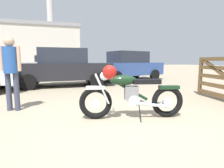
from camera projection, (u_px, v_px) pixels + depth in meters
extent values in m
plane|color=gray|center=(126.00, 123.00, 3.25)|extent=(80.00, 80.00, 0.00)
torus|color=black|center=(96.00, 103.00, 3.44)|extent=(0.64, 0.30, 0.64)
cylinder|color=silver|center=(96.00, 103.00, 3.44)|extent=(0.20, 0.13, 0.18)
torus|color=black|center=(167.00, 101.00, 3.55)|extent=(0.64, 0.30, 0.64)
cylinder|color=silver|center=(167.00, 101.00, 3.55)|extent=(0.20, 0.13, 0.18)
cube|color=silver|center=(95.00, 88.00, 3.40)|extent=(0.38, 0.23, 0.06)
cube|color=black|center=(169.00, 87.00, 3.51)|extent=(0.42, 0.24, 0.07)
cylinder|color=silver|center=(102.00, 89.00, 3.33)|extent=(0.28, 0.12, 0.58)
cylinder|color=silver|center=(102.00, 88.00, 3.48)|extent=(0.28, 0.12, 0.58)
sphere|color=silver|center=(104.00, 76.00, 3.38)|extent=(0.17, 0.17, 0.17)
cylinder|color=silver|center=(108.00, 72.00, 3.38)|extent=(0.21, 0.60, 0.03)
sphere|color=#B21914|center=(109.00, 72.00, 3.08)|extent=(0.25, 0.25, 0.25)
cylinder|color=black|center=(129.00, 89.00, 3.45)|extent=(0.74, 0.28, 0.47)
ellipsoid|color=black|center=(123.00, 80.00, 3.42)|extent=(0.56, 0.37, 0.20)
cube|color=black|center=(146.00, 81.00, 3.46)|extent=(0.58, 0.35, 0.09)
cube|color=slate|center=(131.00, 93.00, 3.47)|extent=(0.30, 0.25, 0.26)
cylinder|color=silver|center=(133.00, 100.00, 3.49)|extent=(0.27, 0.26, 0.22)
cylinder|color=silver|center=(153.00, 105.00, 3.43)|extent=(0.69, 0.27, 0.14)
cylinder|color=silver|center=(150.00, 103.00, 3.63)|extent=(0.69, 0.27, 0.14)
cylinder|color=black|center=(140.00, 112.00, 3.35)|extent=(0.09, 0.23, 0.33)
cube|color=brown|center=(200.00, 75.00, 5.86)|extent=(0.10, 0.12, 1.20)
cylinder|color=#383D51|center=(17.00, 92.00, 4.01)|extent=(0.12, 0.12, 0.86)
cylinder|color=#383D51|center=(9.00, 92.00, 4.01)|extent=(0.12, 0.12, 0.86)
cylinder|color=#234C93|center=(10.00, 60.00, 3.91)|extent=(0.30, 0.30, 0.58)
cylinder|color=tan|center=(19.00, 59.00, 3.91)|extent=(0.08, 0.08, 0.55)
cylinder|color=tan|center=(2.00, 59.00, 3.91)|extent=(0.08, 0.08, 0.55)
sphere|color=tan|center=(9.00, 42.00, 3.86)|extent=(0.22, 0.22, 0.22)
cylinder|color=black|center=(2.00, 81.00, 7.36)|extent=(0.63, 0.23, 0.62)
cylinder|color=black|center=(28.00, 82.00, 6.82)|extent=(0.64, 0.26, 0.62)
cylinder|color=black|center=(34.00, 78.00, 8.45)|extent=(0.64, 0.26, 0.62)
cylinder|color=black|center=(97.00, 80.00, 7.58)|extent=(0.64, 0.26, 0.62)
cylinder|color=black|center=(90.00, 77.00, 9.22)|extent=(0.64, 0.26, 0.62)
cube|color=black|center=(63.00, 71.00, 7.97)|extent=(4.35, 2.11, 0.72)
cube|color=#232833|center=(63.00, 56.00, 7.88)|extent=(2.14, 1.74, 0.64)
cylinder|color=black|center=(117.00, 77.00, 9.02)|extent=(0.65, 0.30, 0.62)
cylinder|color=black|center=(101.00, 75.00, 10.47)|extent=(0.65, 0.30, 0.62)
cylinder|color=black|center=(155.00, 75.00, 10.44)|extent=(0.65, 0.30, 0.62)
cylinder|color=black|center=(136.00, 73.00, 11.88)|extent=(0.65, 0.30, 0.62)
cube|color=#2D4784|center=(128.00, 69.00, 10.41)|extent=(4.43, 2.41, 0.72)
cube|color=#232833|center=(128.00, 57.00, 10.32)|extent=(2.24, 1.88, 0.64)
cylinder|color=black|center=(31.00, 69.00, 16.94)|extent=(0.63, 0.23, 0.62)
cylinder|color=black|center=(32.00, 69.00, 18.55)|extent=(0.63, 0.23, 0.62)
cylinder|color=black|center=(60.00, 69.00, 17.84)|extent=(0.63, 0.23, 0.62)
cylinder|color=black|center=(59.00, 68.00, 19.45)|extent=(0.63, 0.23, 0.62)
cube|color=#ADB2BC|center=(46.00, 65.00, 18.15)|extent=(4.27, 1.89, 0.72)
cube|color=#232833|center=(46.00, 59.00, 18.06)|extent=(2.06, 1.64, 0.64)
cube|color=beige|center=(25.00, 49.00, 30.01)|extent=(18.36, 12.51, 6.31)
cube|color=gray|center=(24.00, 28.00, 29.57)|extent=(18.69, 12.84, 0.50)
cylinder|color=beige|center=(50.00, 9.00, 30.37)|extent=(1.10, 1.10, 7.41)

